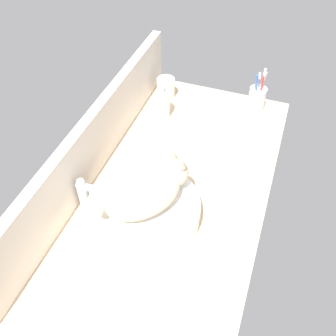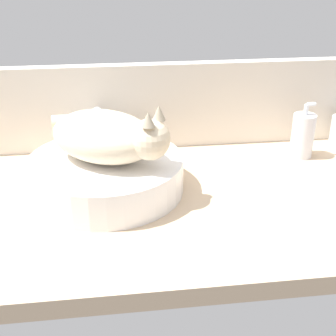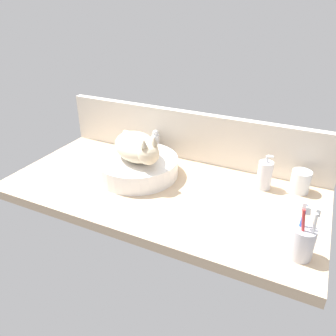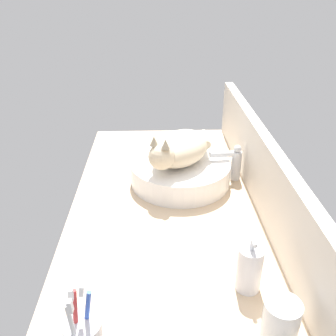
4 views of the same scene
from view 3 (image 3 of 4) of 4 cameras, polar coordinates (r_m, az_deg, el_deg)
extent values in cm
cube|color=#D1B28E|center=(137.24, -1.13, -4.01)|extent=(129.44, 63.71, 4.00)
cube|color=silver|center=(155.46, 3.84, 5.61)|extent=(129.44, 3.60, 23.38)
cylinder|color=white|center=(143.98, -5.37, 0.27)|extent=(35.68, 35.68, 8.07)
ellipsoid|color=beige|center=(139.83, -5.54, 3.73)|extent=(30.23, 28.31, 11.00)
sphere|color=beige|center=(129.35, -3.42, 2.46)|extent=(8.80, 8.80, 8.80)
cone|color=tan|center=(127.17, -2.40, 4.69)|extent=(2.80, 2.80, 3.20)
cone|color=tan|center=(125.44, -4.20, 4.30)|extent=(2.80, 2.80, 3.20)
cylinder|color=beige|center=(150.00, -5.87, 5.65)|extent=(11.05, 3.37, 3.20)
cylinder|color=silver|center=(160.07, -2.18, 3.92)|extent=(3.60, 3.60, 11.00)
cylinder|color=silver|center=(153.92, -2.94, 4.88)|extent=(3.00, 10.15, 2.20)
sphere|color=silver|center=(157.46, -2.22, 6.15)|extent=(2.80, 2.80, 2.80)
cylinder|color=silver|center=(138.43, 16.47, -1.20)|extent=(5.99, 5.99, 11.73)
cylinder|color=silver|center=(135.18, 16.88, 1.49)|extent=(1.20, 1.20, 2.80)
cylinder|color=silver|center=(134.46, 17.46, 1.92)|extent=(2.20, 1.00, 1.00)
cylinder|color=silver|center=(107.75, 22.27, -11.95)|extent=(7.26, 7.26, 10.41)
cylinder|color=white|center=(104.94, 23.77, -10.90)|extent=(1.41, 2.21, 17.04)
cube|color=white|center=(100.18, 24.70, -7.08)|extent=(1.27, 0.98, 2.49)
cylinder|color=#D13838|center=(104.57, 22.39, -10.74)|extent=(3.27, 1.53, 16.98)
cube|color=white|center=(99.78, 23.27, -6.90)|extent=(1.53, 0.89, 2.57)
cylinder|color=blue|center=(105.91, 21.85, -10.08)|extent=(1.81, 3.68, 16.94)
cube|color=white|center=(101.19, 22.70, -6.26)|extent=(1.33, 1.18, 2.56)
cylinder|color=white|center=(141.35, 22.06, -2.18)|extent=(7.73, 7.73, 9.06)
cylinder|color=silver|center=(141.94, 21.97, -2.61)|extent=(6.80, 6.80, 6.58)
camera|label=1|loc=(1.56, -41.13, 33.30)|focal=40.00mm
camera|label=2|loc=(0.69, -51.72, 1.63)|focal=50.00mm
camera|label=4|loc=(1.12, 55.79, 15.10)|focal=40.00mm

